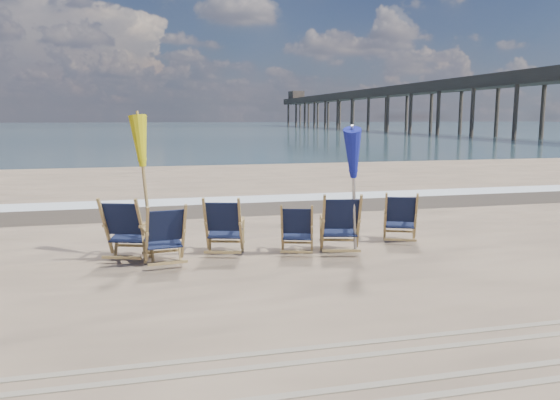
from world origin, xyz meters
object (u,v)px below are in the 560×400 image
(beach_chair_0, at_px, (142,230))
(beach_chair_1, at_px, (184,234))
(beach_chair_2, at_px, (240,227))
(fishing_pier, at_px, (403,103))
(umbrella_yellow, at_px, (144,149))
(umbrella_blue, at_px, (355,153))
(beach_chair_3, at_px, (312,230))
(beach_chair_5, at_px, (416,218))
(beach_chair_4, at_px, (359,224))

(beach_chair_0, height_order, beach_chair_1, beach_chair_0)
(beach_chair_2, height_order, fishing_pier, fishing_pier)
(beach_chair_0, relative_size, umbrella_yellow, 0.46)
(beach_chair_0, distance_m, umbrella_blue, 3.78)
(beach_chair_3, distance_m, umbrella_blue, 1.52)
(beach_chair_2, bearing_deg, beach_chair_5, -161.78)
(beach_chair_5, height_order, fishing_pier, fishing_pier)
(beach_chair_0, height_order, beach_chair_2, beach_chair_0)
(beach_chair_2, xyz_separation_m, beach_chair_5, (3.39, 0.13, -0.03))
(fishing_pier, bearing_deg, beach_chair_4, -116.86)
(beach_chair_3, relative_size, umbrella_blue, 0.40)
(beach_chair_0, xyz_separation_m, fishing_pier, (40.47, 72.27, 4.09))
(beach_chair_0, height_order, umbrella_yellow, umbrella_yellow)
(beach_chair_2, relative_size, beach_chair_3, 1.14)
(beach_chair_4, height_order, umbrella_blue, umbrella_blue)
(umbrella_blue, distance_m, fishing_pier, 81.65)
(umbrella_blue, bearing_deg, beach_chair_5, 22.65)
(beach_chair_2, height_order, beach_chair_4, beach_chair_4)
(beach_chair_4, xyz_separation_m, umbrella_yellow, (-3.59, 0.55, 1.33))
(umbrella_yellow, height_order, fishing_pier, fishing_pier)
(beach_chair_1, relative_size, beach_chair_2, 0.98)
(beach_chair_1, bearing_deg, fishing_pier, -126.53)
(beach_chair_1, relative_size, beach_chair_5, 1.04)
(umbrella_yellow, height_order, umbrella_blue, umbrella_yellow)
(umbrella_blue, bearing_deg, umbrella_yellow, 169.30)
(beach_chair_4, distance_m, umbrella_yellow, 3.87)
(beach_chair_2, xyz_separation_m, beach_chair_3, (1.22, -0.25, -0.07))
(beach_chair_1, xyz_separation_m, beach_chair_2, (0.99, 0.36, 0.01))
(beach_chair_0, bearing_deg, beach_chair_5, -158.40)
(umbrella_yellow, xyz_separation_m, umbrella_blue, (3.45, -0.65, -0.08))
(beach_chair_4, bearing_deg, beach_chair_3, 3.20)
(beach_chair_0, xyz_separation_m, beach_chair_1, (0.66, -0.35, -0.03))
(beach_chair_1, xyz_separation_m, beach_chair_4, (3.01, -0.04, 0.03))
(umbrella_yellow, distance_m, fishing_pier, 82.69)
(beach_chair_5, relative_size, umbrella_blue, 0.43)
(beach_chair_3, xyz_separation_m, fishing_pier, (37.60, 72.51, 4.18))
(beach_chair_5, height_order, umbrella_yellow, umbrella_yellow)
(beach_chair_2, distance_m, fishing_pier, 82.13)
(beach_chair_2, height_order, umbrella_blue, umbrella_blue)
(beach_chair_1, relative_size, umbrella_yellow, 0.43)
(beach_chair_2, bearing_deg, beach_chair_1, 35.95)
(beach_chair_0, bearing_deg, beach_chair_2, -159.66)
(beach_chair_0, relative_size, fishing_pier, 0.01)
(beach_chair_3, height_order, umbrella_blue, umbrella_blue)
(beach_chair_1, height_order, umbrella_yellow, umbrella_yellow)
(beach_chair_2, distance_m, beach_chair_5, 3.39)
(beach_chair_0, height_order, umbrella_blue, umbrella_blue)
(beach_chair_4, distance_m, umbrella_blue, 1.26)
(beach_chair_5, bearing_deg, beach_chair_3, 33.05)
(beach_chair_5, distance_m, umbrella_blue, 2.09)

